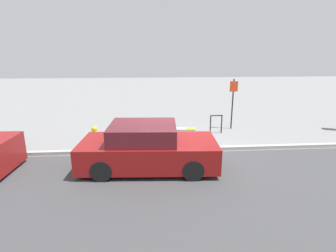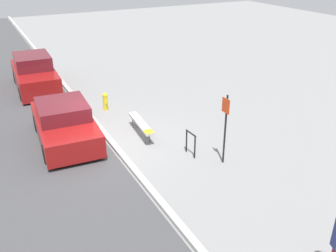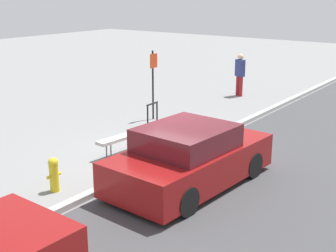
{
  "view_description": "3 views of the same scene",
  "coord_description": "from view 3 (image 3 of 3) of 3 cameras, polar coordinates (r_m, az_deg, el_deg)",
  "views": [
    {
      "loc": [
        -0.87,
        -8.79,
        3.39
      ],
      "look_at": [
        -0.09,
        1.32,
        0.58
      ],
      "focal_mm": 28.0,
      "sensor_mm": 36.0,
      "label": 1
    },
    {
      "loc": [
        11.37,
        -3.6,
        6.2
      ],
      "look_at": [
        1.4,
        1.59,
        0.88
      ],
      "focal_mm": 40.0,
      "sensor_mm": 36.0,
      "label": 2
    },
    {
      "loc": [
        -8.98,
        -6.66,
        4.19
      ],
      "look_at": [
        0.32,
        0.17,
        0.83
      ],
      "focal_mm": 50.0,
      "sensor_mm": 36.0,
      "label": 3
    }
  ],
  "objects": [
    {
      "name": "ground_plane",
      "position": [
        11.94,
        -0.24,
        -4.29
      ],
      "size": [
        60.0,
        60.0,
        0.0
      ],
      "primitive_type": "plane",
      "color": "gray"
    },
    {
      "name": "curb",
      "position": [
        11.91,
        -0.24,
        -3.99
      ],
      "size": [
        60.0,
        0.2,
        0.13
      ],
      "color": "#A8A8A3",
      "rests_on": "ground_plane"
    },
    {
      "name": "bench",
      "position": [
        12.49,
        -4.78,
        -1.16
      ],
      "size": [
        2.06,
        0.49,
        0.52
      ],
      "rotation": [
        0.0,
        0.0,
        -0.09
      ],
      "color": "#515156",
      "rests_on": "ground_plane"
    },
    {
      "name": "bike_rack",
      "position": [
        14.56,
        -1.92,
        1.59
      ],
      "size": [
        0.55,
        0.08,
        0.83
      ],
      "rotation": [
        0.0,
        0.0,
        0.05
      ],
      "color": "black",
      "rests_on": "ground_plane"
    },
    {
      "name": "sign_post",
      "position": [
        15.47,
        -1.83,
        5.81
      ],
      "size": [
        0.36,
        0.08,
        2.3
      ],
      "color": "black",
      "rests_on": "ground_plane"
    },
    {
      "name": "fire_hydrant",
      "position": [
        10.36,
        -13.74,
        -5.64
      ],
      "size": [
        0.36,
        0.22,
        0.77
      ],
      "color": "gold",
      "rests_on": "ground_plane"
    },
    {
      "name": "pedestrian",
      "position": [
        19.3,
        8.75,
        6.33
      ],
      "size": [
        0.34,
        0.44,
        1.72
      ],
      "rotation": [
        0.0,
        0.0,
        4.34
      ],
      "color": "maroon",
      "rests_on": "ground_plane"
    },
    {
      "name": "parked_car_near",
      "position": [
        10.3,
        2.66,
        -3.93
      ],
      "size": [
        4.15,
        2.09,
        1.39
      ],
      "rotation": [
        0.0,
        0.0,
        -0.06
      ],
      "color": "black",
      "rests_on": "ground_plane"
    }
  ]
}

